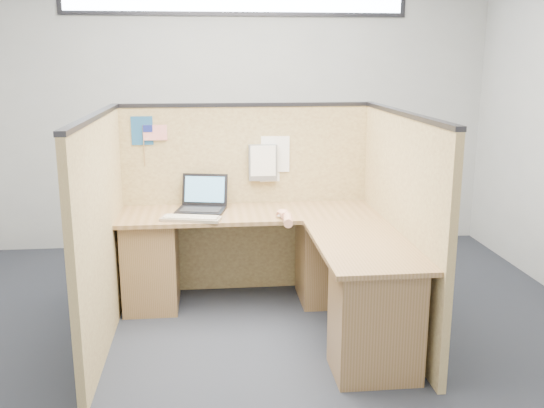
{
  "coord_description": "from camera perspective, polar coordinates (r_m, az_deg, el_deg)",
  "views": [
    {
      "loc": [
        -0.29,
        -3.79,
        1.87
      ],
      "look_at": [
        0.16,
        0.5,
        0.83
      ],
      "focal_mm": 40.0,
      "sensor_mm": 36.0,
      "label": 1
    }
  ],
  "objects": [
    {
      "name": "cubicle_partitions",
      "position": [
        4.36,
        -2.01,
        -1.07
      ],
      "size": [
        2.06,
        1.83,
        1.53
      ],
      "color": "olive",
      "rests_on": "floor"
    },
    {
      "name": "paper_right",
      "position": [
        4.86,
        0.02,
        3.59
      ],
      "size": [
        0.2,
        0.03,
        0.25
      ],
      "primitive_type": "cube",
      "rotation": [
        0.0,
        0.0,
        0.13
      ],
      "color": "white",
      "rests_on": "cubicle_partitions"
    },
    {
      "name": "blue_poster",
      "position": [
        4.81,
        -12.13,
        6.76
      ],
      "size": [
        0.17,
        0.01,
        0.22
      ],
      "primitive_type": "cube",
      "rotation": [
        0.0,
        0.0,
        0.02
      ],
      "color": "navy",
      "rests_on": "cubicle_partitions"
    },
    {
      "name": "floor",
      "position": [
        4.23,
        -1.5,
        -12.65
      ],
      "size": [
        5.0,
        5.0,
        0.0
      ],
      "primitive_type": "plane",
      "color": "#1F232C",
      "rests_on": "ground"
    },
    {
      "name": "laptop",
      "position": [
        4.7,
        -6.73,
        0.24
      ],
      "size": [
        0.41,
        0.41,
        0.26
      ],
      "rotation": [
        0.0,
        0.0,
        -0.21
      ],
      "color": "black",
      "rests_on": "l_desk"
    },
    {
      "name": "wall_back",
      "position": [
        6.06,
        -3.3,
        9.1
      ],
      "size": [
        5.0,
        0.0,
        5.0
      ],
      "primitive_type": "plane",
      "rotation": [
        1.57,
        0.0,
        0.0
      ],
      "color": "#A1A5A7",
      "rests_on": "floor"
    },
    {
      "name": "american_flag",
      "position": [
        4.8,
        -11.18,
        6.49
      ],
      "size": [
        0.19,
        0.01,
        0.32
      ],
      "color": "olive",
      "rests_on": "cubicle_partitions"
    },
    {
      "name": "hand_forearm",
      "position": [
        4.32,
        1.36,
        -1.29
      ],
      "size": [
        0.1,
        0.34,
        0.07
      ],
      "color": "tan",
      "rests_on": "l_desk"
    },
    {
      "name": "wall_front",
      "position": [
        1.63,
        4.52,
        -3.21
      ],
      "size": [
        5.0,
        0.0,
        5.0
      ],
      "primitive_type": "plane",
      "rotation": [
        -1.57,
        0.0,
        0.0
      ],
      "color": "#A1A5A7",
      "rests_on": "floor"
    },
    {
      "name": "l_desk",
      "position": [
        4.36,
        0.59,
        -6.25
      ],
      "size": [
        1.95,
        1.75,
        0.73
      ],
      "color": "brown",
      "rests_on": "floor"
    },
    {
      "name": "keyboard",
      "position": [
        4.41,
        -7.64,
        -1.35
      ],
      "size": [
        0.45,
        0.24,
        0.03
      ],
      "rotation": [
        0.0,
        0.0,
        -0.24
      ],
      "color": "gray",
      "rests_on": "l_desk"
    },
    {
      "name": "mouse",
      "position": [
        4.44,
        1.04,
        -1.05
      ],
      "size": [
        0.1,
        0.06,
        0.04
      ],
      "primitive_type": "ellipsoid",
      "rotation": [
        0.0,
        0.0,
        0.04
      ],
      "color": "silver",
      "rests_on": "l_desk"
    },
    {
      "name": "file_holder",
      "position": [
        4.82,
        -0.87,
        3.94
      ],
      "size": [
        0.23,
        0.05,
        0.29
      ],
      "color": "slate",
      "rests_on": "cubicle_partitions"
    },
    {
      "name": "paper_left",
      "position": [
        4.84,
        0.31,
        4.71
      ],
      "size": [
        0.23,
        0.01,
        0.29
      ],
      "primitive_type": "cube",
      "rotation": [
        0.0,
        0.0,
        -0.05
      ],
      "color": "white",
      "rests_on": "cubicle_partitions"
    }
  ]
}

